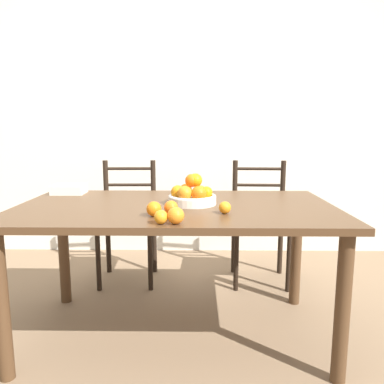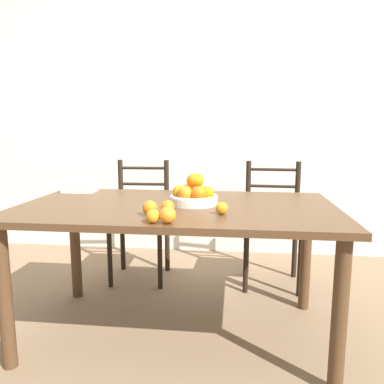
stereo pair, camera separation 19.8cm
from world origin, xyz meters
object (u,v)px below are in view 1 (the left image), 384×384
orange_loose_1 (225,208)px  chair_right (260,222)px  orange_loose_0 (171,208)px  book_stack (69,189)px  chair_left (128,222)px  orange_loose_2 (154,209)px  fruit_bowl (192,195)px  orange_loose_3 (161,217)px  orange_loose_4 (176,216)px

orange_loose_1 → chair_right: (0.35, 1.03, -0.33)m
orange_loose_0 → book_stack: bearing=140.1°
chair_left → book_stack: chair_left is taller
book_stack → orange_loose_2: bearing=-45.2°
fruit_bowl → chair_right: bearing=57.3°
book_stack → chair_right: bearing=19.6°
orange_loose_3 → orange_loose_4: size_ratio=0.83×
orange_loose_2 → orange_loose_4: (0.11, -0.14, 0.00)m
orange_loose_4 → chair_right: chair_right is taller
orange_loose_2 → chair_right: chair_right is taller
chair_right → book_stack: size_ratio=4.67×
fruit_bowl → chair_left: fruit_bowl is taller
chair_left → chair_right: 1.03m
chair_left → book_stack: bearing=-123.1°
fruit_bowl → chair_left: size_ratio=0.28×
orange_loose_0 → orange_loose_2: size_ratio=0.96×
orange_loose_0 → chair_right: bearing=59.8°
orange_loose_3 → chair_right: chair_right is taller
chair_left → chair_right: bearing=-1.8°
orange_loose_3 → chair_left: bearing=107.2°
orange_loose_3 → book_stack: size_ratio=0.31×
chair_right → book_stack: bearing=-157.7°
orange_loose_0 → chair_right: (0.61, 1.05, -0.34)m
orange_loose_2 → chair_left: size_ratio=0.08×
orange_loose_2 → fruit_bowl: bearing=58.7°
chair_left → book_stack: (-0.28, -0.47, 0.33)m
orange_loose_0 → chair_right: chair_right is taller
orange_loose_1 → book_stack: orange_loose_1 is taller
book_stack → fruit_bowl: bearing=-22.6°
fruit_bowl → orange_loose_4: size_ratio=3.53×
orange_loose_0 → orange_loose_3: (-0.03, -0.19, -0.00)m
orange_loose_0 → orange_loose_1: 0.26m
orange_loose_0 → chair_left: bearing=111.5°
orange_loose_1 → book_stack: 1.11m
orange_loose_3 → orange_loose_4: bearing=1.4°
orange_loose_2 → orange_loose_3: orange_loose_2 is taller
fruit_bowl → orange_loose_2: fruit_bowl is taller
orange_loose_4 → chair_right: size_ratio=0.08×
chair_right → book_stack: 1.43m
chair_left → book_stack: 0.64m
orange_loose_0 → book_stack: orange_loose_0 is taller
orange_loose_3 → chair_right: (0.64, 1.24, -0.33)m
fruit_bowl → orange_loose_1: (0.16, -0.23, -0.02)m
orange_loose_1 → orange_loose_3: bearing=-144.6°
orange_loose_1 → orange_loose_2: orange_loose_2 is taller
fruit_bowl → orange_loose_4: (-0.06, -0.44, -0.02)m
orange_loose_2 → chair_right: bearing=57.6°
chair_right → chair_left: bearing=-177.4°
orange_loose_2 → orange_loose_3: size_ratio=1.16×
orange_loose_3 → orange_loose_0: bearing=80.6°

